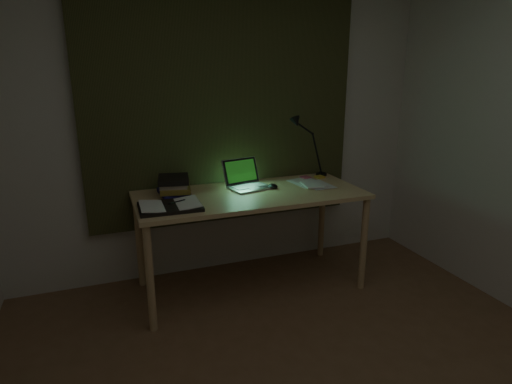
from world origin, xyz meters
The scene contains 11 objects.
wall_back centered at (0.00, 2.00, 1.25)m, with size 3.50×0.00×2.50m, color silver.
curtain centered at (0.00, 1.96, 1.45)m, with size 2.20×0.06×2.00m, color #31351A.
desk centered at (0.07, 1.55, 0.39)m, with size 1.71×0.75×0.78m, color tan, non-canonical shape.
laptop centered at (0.11, 1.66, 0.89)m, with size 0.31×0.35×0.22m, color #A8A8AC, non-canonical shape.
open_textbook centered at (-0.56, 1.39, 0.80)m, with size 0.41×0.29×0.04m, color silver, non-canonical shape.
book_stack centered at (-0.47, 1.71, 0.85)m, with size 0.22×0.26×0.14m, color silver, non-canonical shape.
loose_papers centered at (0.55, 1.57, 0.79)m, with size 0.32×0.33×0.02m, color silver, non-canonical shape.
mouse centered at (0.28, 1.61, 0.80)m, with size 0.06×0.10×0.04m, color black.
sticky_yellow centered at (0.78, 1.77, 0.79)m, with size 0.07×0.07×0.02m, color gold.
sticky_pink centered at (0.66, 1.80, 0.79)m, with size 0.07×0.07×0.02m, color #CA4E64.
desk_lamp centered at (0.84, 1.85, 1.03)m, with size 0.34×0.26×0.51m, color black, non-canonical shape.
Camera 1 is at (-0.97, -1.36, 1.69)m, focal length 30.00 mm.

